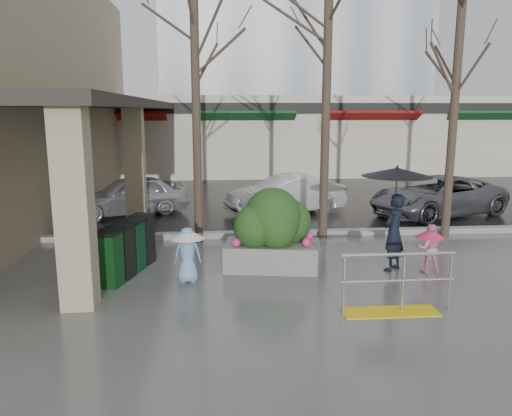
{
  "coord_description": "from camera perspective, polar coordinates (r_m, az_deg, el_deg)",
  "views": [
    {
      "loc": [
        -1.58,
        -8.8,
        3.31
      ],
      "look_at": [
        -0.73,
        1.39,
        1.3
      ],
      "focal_mm": 35.0,
      "sensor_mm": 36.0,
      "label": 1
    }
  ],
  "objects": [
    {
      "name": "ground",
      "position": [
        9.54,
        5.12,
        -9.24
      ],
      "size": [
        120.0,
        120.0,
        0.0
      ],
      "primitive_type": "plane",
      "color": "#51514F",
      "rests_on": "ground"
    },
    {
      "name": "street_asphalt",
      "position": [
        31.02,
        -1.85,
        5.01
      ],
      "size": [
        120.0,
        36.0,
        0.01
      ],
      "primitive_type": "cube",
      "color": "black",
      "rests_on": "ground"
    },
    {
      "name": "curb",
      "position": [
        13.3,
        2.19,
        -2.96
      ],
      "size": [
        120.0,
        0.3,
        0.15
      ],
      "primitive_type": "cube",
      "color": "gray",
      "rests_on": "ground"
    },
    {
      "name": "canopy_slab",
      "position": [
        17.11,
        -15.97,
        11.76
      ],
      "size": [
        2.8,
        18.0,
        0.25
      ],
      "primitive_type": "cube",
      "color": "#2D2823",
      "rests_on": "pillar_front"
    },
    {
      "name": "pillar_front",
      "position": [
        8.76,
        -20.05,
        0.18
      ],
      "size": [
        0.55,
        0.55,
        3.5
      ],
      "primitive_type": "cube",
      "color": "tan",
      "rests_on": "ground"
    },
    {
      "name": "pillar_back",
      "position": [
        15.07,
        -13.67,
        4.87
      ],
      "size": [
        0.55,
        0.55,
        3.5
      ],
      "primitive_type": "cube",
      "color": "tan",
      "rests_on": "ground"
    },
    {
      "name": "storefront_row",
      "position": [
        27.04,
        2.87,
        8.37
      ],
      "size": [
        34.0,
        6.74,
        4.0
      ],
      "color": "beige",
      "rests_on": "ground"
    },
    {
      "name": "handrail",
      "position": [
        8.67,
        15.57,
        -9.11
      ],
      "size": [
        1.9,
        0.5,
        1.03
      ],
      "color": "yellow",
      "rests_on": "ground"
    },
    {
      "name": "tree_west",
      "position": [
        12.54,
        -7.05,
        19.18
      ],
      "size": [
        3.2,
        3.2,
        6.8
      ],
      "color": "#382B21",
      "rests_on": "ground"
    },
    {
      "name": "tree_midwest",
      "position": [
        12.86,
        8.24,
        19.62
      ],
      "size": [
        3.2,
        3.2,
        7.0
      ],
      "color": "#382B21",
      "rests_on": "ground"
    },
    {
      "name": "tree_mideast",
      "position": [
        13.9,
        22.18,
        16.74
      ],
      "size": [
        3.2,
        3.2,
        6.5
      ],
      "color": "#382B21",
      "rests_on": "ground"
    },
    {
      "name": "woman",
      "position": [
        10.63,
        15.64,
        0.59
      ],
      "size": [
        1.44,
        1.44,
        2.21
      ],
      "rotation": [
        0.0,
        0.0,
        3.9
      ],
      "color": "black",
      "rests_on": "ground"
    },
    {
      "name": "child_pink",
      "position": [
        10.87,
        19.18,
        -4.0
      ],
      "size": [
        0.59,
        0.59,
        1.03
      ],
      "rotation": [
        0.0,
        0.0,
        2.97
      ],
      "color": "pink",
      "rests_on": "ground"
    },
    {
      "name": "child_blue",
      "position": [
        9.8,
        -7.85,
        -4.63
      ],
      "size": [
        0.68,
        0.68,
        1.1
      ],
      "rotation": [
        0.0,
        0.0,
        3.17
      ],
      "color": "#73A3CC",
      "rests_on": "ground"
    },
    {
      "name": "planter",
      "position": [
        10.49,
        1.95,
        -2.56
      ],
      "size": [
        2.12,
        1.3,
        1.74
      ],
      "rotation": [
        0.0,
        0.0,
        -0.16
      ],
      "color": "slate",
      "rests_on": "ground"
    },
    {
      "name": "news_boxes",
      "position": [
        10.54,
        -14.51,
        -4.44
      ],
      "size": [
        0.97,
        2.0,
        1.09
      ],
      "rotation": [
        0.0,
        0.0,
        -0.29
      ],
      "color": "#0E3E14",
      "rests_on": "ground"
    },
    {
      "name": "car_a",
      "position": [
        16.45,
        -14.35,
        1.4
      ],
      "size": [
        3.99,
        2.74,
        1.26
      ],
      "primitive_type": "imported",
      "rotation": [
        0.0,
        0.0,
        -1.2
      ],
      "color": "#B3B2B7",
      "rests_on": "ground"
    },
    {
      "name": "car_b",
      "position": [
        16.13,
        3.43,
        1.54
      ],
      "size": [
        4.05,
        2.45,
        1.26
      ],
      "primitive_type": "imported",
      "rotation": [
        0.0,
        0.0,
        -1.26
      ],
      "color": "white",
      "rests_on": "ground"
    },
    {
      "name": "car_c",
      "position": [
        16.87,
        20.01,
        1.31
      ],
      "size": [
        4.98,
        3.58,
        1.26
      ],
      "primitive_type": "imported",
      "rotation": [
        0.0,
        0.0,
        -1.2
      ],
      "color": "slate",
      "rests_on": "ground"
    }
  ]
}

